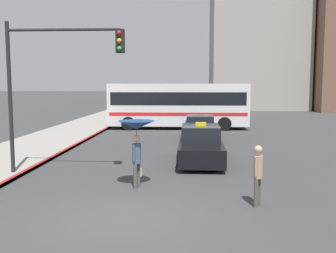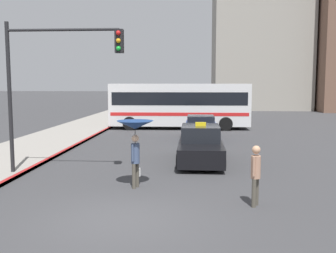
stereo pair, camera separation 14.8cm
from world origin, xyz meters
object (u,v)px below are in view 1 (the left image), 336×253
at_px(sedan_red, 200,128).
at_px(pedestrian_with_umbrella, 137,132).
at_px(pedestrian_man, 258,171).
at_px(taxi, 201,146).
at_px(traffic_light, 56,68).
at_px(city_bus, 178,104).

distance_m(sedan_red, pedestrian_with_umbrella, 11.54).
height_order(sedan_red, pedestrian_man, pedestrian_man).
height_order(taxi, sedan_red, taxi).
bearing_deg(traffic_light, city_bus, 76.14).
relative_size(taxi, city_bus, 0.46).
bearing_deg(sedan_red, taxi, 89.12).
distance_m(pedestrian_man, traffic_light, 7.77).
distance_m(taxi, city_bus, 12.42).
distance_m(taxi, sedan_red, 6.98).
xyz_separation_m(city_bus, traffic_light, (-3.75, -15.18, 2.02)).
bearing_deg(sedan_red, pedestrian_man, 95.76).
bearing_deg(pedestrian_with_umbrella, city_bus, 17.13).
bearing_deg(pedestrian_with_umbrella, traffic_light, 84.77).
distance_m(sedan_red, city_bus, 5.64).
relative_size(pedestrian_man, traffic_light, 0.31).
xyz_separation_m(sedan_red, city_bus, (-1.49, 5.32, 1.17)).
height_order(taxi, pedestrian_with_umbrella, pedestrian_with_umbrella).
relative_size(sedan_red, traffic_light, 0.79).
relative_size(city_bus, traffic_light, 1.85).
bearing_deg(city_bus, taxi, -174.87).
bearing_deg(city_bus, pedestrian_with_umbrella, 176.18).
relative_size(pedestrian_with_umbrella, traffic_light, 0.39).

